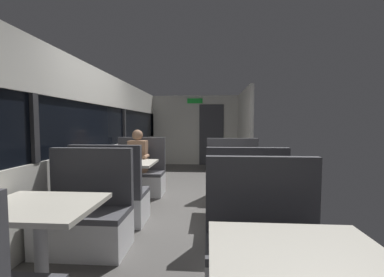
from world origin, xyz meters
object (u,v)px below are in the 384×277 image
at_px(dining_table_front_aisle, 299,272).
at_px(bench_mid_window_facing_end, 111,200).
at_px(bench_mid_window_facing_entry, 140,177).
at_px(bench_rear_aisle_facing_entry, 233,181).
at_px(seated_passenger, 138,167).
at_px(dining_table_near_window, 40,217).
at_px(bench_front_aisle_facing_entry, 265,256).
at_px(dining_table_mid_window, 128,168).
at_px(bench_rear_aisle_facing_end, 244,208).
at_px(dining_table_rear_aisle, 238,172).
at_px(bench_near_window_facing_entry, 85,220).

bearing_deg(dining_table_front_aisle, bench_mid_window_facing_end, 131.77).
bearing_deg(bench_mid_window_facing_entry, bench_rear_aisle_facing_entry, -6.38).
bearing_deg(seated_passenger, dining_table_near_window, -90.00).
relative_size(bench_mid_window_facing_end, bench_front_aisle_facing_entry, 1.00).
bearing_deg(bench_front_aisle_facing_entry, seated_passenger, 124.22).
distance_m(dining_table_mid_window, bench_rear_aisle_facing_entry, 1.88).
bearing_deg(bench_rear_aisle_facing_end, bench_front_aisle_facing_entry, -90.00).
bearing_deg(dining_table_front_aisle, seated_passenger, 118.25).
bearing_deg(bench_mid_window_facing_end, dining_table_rear_aisle, 15.59).
xyz_separation_m(dining_table_mid_window, bench_mid_window_facing_end, (0.00, -0.70, -0.31)).
xyz_separation_m(dining_table_front_aisle, bench_front_aisle_facing_entry, (0.00, 0.70, -0.31)).
distance_m(bench_mid_window_facing_entry, seated_passenger, 0.22).
height_order(dining_table_mid_window, bench_mid_window_facing_end, bench_mid_window_facing_end).
relative_size(dining_table_rear_aisle, seated_passenger, 0.71).
bearing_deg(dining_table_mid_window, bench_near_window_facing_entry, -90.00).
bearing_deg(bench_near_window_facing_entry, dining_table_front_aisle, -35.98).
distance_m(bench_front_aisle_facing_entry, bench_rear_aisle_facing_end, 1.11).
relative_size(bench_near_window_facing_entry, dining_table_mid_window, 1.22).
distance_m(dining_table_near_window, bench_front_aisle_facing_entry, 1.82).
relative_size(bench_mid_window_facing_entry, seated_passenger, 0.87).
bearing_deg(dining_table_near_window, dining_table_rear_aisle, 46.77).
bearing_deg(bench_rear_aisle_facing_entry, bench_front_aisle_facing_entry, -90.00).
distance_m(dining_table_rear_aisle, bench_rear_aisle_facing_entry, 0.77).
xyz_separation_m(dining_table_near_window, bench_rear_aisle_facing_entry, (1.79, 2.60, -0.31)).
bearing_deg(dining_table_near_window, bench_near_window_facing_entry, 90.00).
height_order(bench_near_window_facing_entry, dining_table_front_aisle, bench_near_window_facing_entry).
relative_size(dining_table_front_aisle, seated_passenger, 0.71).
xyz_separation_m(dining_table_front_aisle, bench_rear_aisle_facing_end, (0.00, 1.80, -0.31)).
bearing_deg(dining_table_mid_window, bench_rear_aisle_facing_end, -26.68).
height_order(dining_table_front_aisle, bench_front_aisle_facing_entry, bench_front_aisle_facing_entry).
height_order(bench_front_aisle_facing_entry, dining_table_rear_aisle, bench_front_aisle_facing_entry).
distance_m(dining_table_mid_window, bench_mid_window_facing_entry, 0.77).
relative_size(bench_mid_window_facing_end, bench_rear_aisle_facing_end, 1.00).
distance_m(bench_rear_aisle_facing_entry, seated_passenger, 1.81).
bearing_deg(seated_passenger, bench_front_aisle_facing_entry, -55.78).
xyz_separation_m(dining_table_near_window, bench_front_aisle_facing_entry, (1.79, 0.10, -0.31)).
bearing_deg(bench_rear_aisle_facing_end, bench_mid_window_facing_entry, 138.23).
relative_size(bench_mid_window_facing_end, dining_table_rear_aisle, 1.22).
bearing_deg(dining_table_front_aisle, bench_front_aisle_facing_entry, 90.00).
relative_size(bench_near_window_facing_entry, dining_table_rear_aisle, 1.22).
bearing_deg(seated_passenger, bench_rear_aisle_facing_end, -40.46).
bearing_deg(bench_rear_aisle_facing_end, bench_rear_aisle_facing_entry, 90.00).
xyz_separation_m(bench_rear_aisle_facing_entry, seated_passenger, (-1.79, 0.13, 0.21)).
height_order(dining_table_near_window, dining_table_rear_aisle, same).
xyz_separation_m(bench_mid_window_facing_entry, bench_rear_aisle_facing_entry, (1.79, -0.20, 0.00)).
xyz_separation_m(dining_table_rear_aisle, bench_rear_aisle_facing_end, (0.00, -0.70, -0.31)).
distance_m(bench_mid_window_facing_entry, bench_rear_aisle_facing_end, 2.40).
distance_m(bench_near_window_facing_entry, bench_front_aisle_facing_entry, 1.89).
bearing_deg(dining_table_rear_aisle, bench_near_window_facing_entry, -146.06).
height_order(bench_mid_window_facing_end, seated_passenger, seated_passenger).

